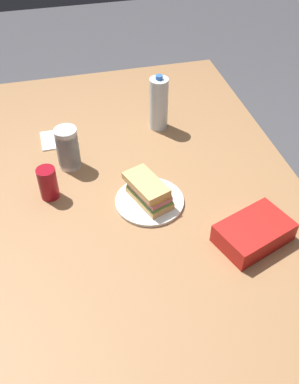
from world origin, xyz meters
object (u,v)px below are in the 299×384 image
at_px(sandwich, 148,191).
at_px(chip_bag, 254,233).
at_px(plastic_cup_stack, 68,148).
at_px(paper_plate, 150,201).
at_px(soda_can_red, 48,183).
at_px(water_bottle_tall, 159,104).
at_px(dining_table, 147,205).

bearing_deg(sandwich, chip_bag, -131.41).
bearing_deg(plastic_cup_stack, paper_plate, -137.55).
relative_size(soda_can_red, water_bottle_tall, 0.51).
relative_size(chip_bag, plastic_cup_stack, 1.38).
bearing_deg(chip_bag, sandwich, 118.71).
bearing_deg(dining_table, water_bottle_tall, -20.39).
height_order(sandwich, water_bottle_tall, water_bottle_tall).
height_order(sandwich, plastic_cup_stack, plastic_cup_stack).
bearing_deg(water_bottle_tall, chip_bag, -169.13).
height_order(paper_plate, plastic_cup_stack, plastic_cup_stack).
relative_size(dining_table, water_bottle_tall, 7.56).
xyz_separation_m(sandwich, plastic_cup_stack, (0.27, 0.24, 0.03)).
height_order(paper_plate, soda_can_red, soda_can_red).
xyz_separation_m(dining_table, water_bottle_tall, (0.37, -0.14, 0.19)).
xyz_separation_m(dining_table, soda_can_red, (0.05, 0.34, 0.14)).
xyz_separation_m(soda_can_red, water_bottle_tall, (0.32, -0.48, 0.05)).
bearing_deg(plastic_cup_stack, sandwich, -137.60).
height_order(dining_table, chip_bag, chip_bag).
relative_size(paper_plate, soda_can_red, 1.97).
height_order(sandwich, chip_bag, sandwich).
xyz_separation_m(dining_table, sandwich, (-0.06, 0.01, 0.13)).
bearing_deg(paper_plate, dining_table, -7.35).
height_order(chip_bag, plastic_cup_stack, plastic_cup_stack).
height_order(dining_table, plastic_cup_stack, plastic_cup_stack).
bearing_deg(chip_bag, water_bottle_tall, 80.99).
xyz_separation_m(sandwich, chip_bag, (-0.25, -0.28, -0.02)).
xyz_separation_m(paper_plate, soda_can_red, (0.12, 0.33, 0.05)).
distance_m(sandwich, chip_bag, 0.38).
relative_size(sandwich, chip_bag, 0.87).
relative_size(sandwich, water_bottle_tall, 0.83).
relative_size(soda_can_red, chip_bag, 0.53).
bearing_deg(plastic_cup_stack, soda_can_red, 150.07).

